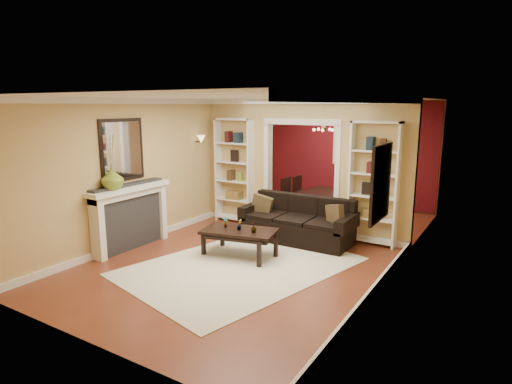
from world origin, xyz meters
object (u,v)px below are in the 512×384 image
Objects in this scene: bookshelf_right at (374,184)px; fireplace at (132,218)px; sofa at (297,220)px; bookshelf_left at (235,171)px; coffee_table at (239,243)px; dining_table at (321,204)px.

bookshelf_right is 1.35× the size of fireplace.
bookshelf_left is at bearing 162.43° from sofa.
sofa is at bearing 39.43° from fireplace.
fireplace is (-2.37, -1.95, 0.16)m from sofa.
fireplace reaches higher than coffee_table.
sofa is 3.07m from fireplace.
dining_table is at bearing 100.56° from sofa.
fireplace is 4.51m from dining_table.
bookshelf_left is (-1.83, 0.58, 0.73)m from sofa.
dining_table is at bearing 75.89° from coffee_table.
coffee_table is at bearing 19.53° from fireplace.
sofa is 0.94× the size of bookshelf_left.
coffee_table is 3.37m from dining_table.
bookshelf_left is 1.00× the size of bookshelf_right.
bookshelf_left is 3.10m from bookshelf_right.
bookshelf_left is 1.35× the size of fireplace.
bookshelf_right reaches higher than fireplace.
dining_table is at bearing 63.88° from fireplace.
coffee_table is 0.74× the size of fireplace.
bookshelf_left reaches higher than sofa.
bookshelf_left reaches higher than coffee_table.
bookshelf_left is at bearing 136.34° from dining_table.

